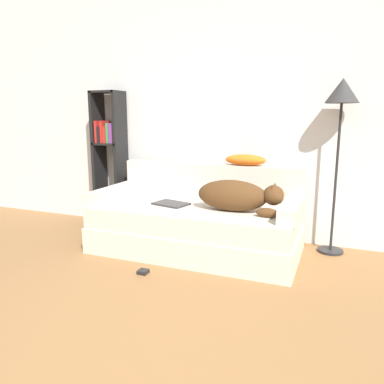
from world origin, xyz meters
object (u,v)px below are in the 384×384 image
(laptop, at_px, (171,204))
(bookshelf, at_px, (110,150))
(floor_lamp, at_px, (342,105))
(throw_pillow, at_px, (245,160))
(dog, at_px, (237,196))
(couch, at_px, (196,229))
(power_adapter, at_px, (143,272))

(laptop, bearing_deg, bookshelf, 167.34)
(bookshelf, bearing_deg, floor_lamp, -0.61)
(throw_pillow, bearing_deg, bookshelf, 177.96)
(dog, height_order, throw_pillow, throw_pillow)
(dog, bearing_deg, couch, 172.28)
(laptop, bearing_deg, couch, 24.43)
(bookshelf, bearing_deg, couch, -20.46)
(laptop, xyz_separation_m, bookshelf, (-1.01, 0.51, 0.43))
(laptop, height_order, floor_lamp, floor_lamp)
(floor_lamp, bearing_deg, bookshelf, 179.39)
(power_adapter, bearing_deg, couch, 72.95)
(couch, distance_m, power_adapter, 0.72)
(floor_lamp, bearing_deg, power_adapter, -141.85)
(floor_lamp, bearing_deg, couch, -159.88)
(couch, distance_m, throw_pillow, 0.83)
(throw_pillow, height_order, power_adapter, throw_pillow)
(bookshelf, relative_size, floor_lamp, 0.97)
(couch, xyz_separation_m, dog, (0.41, -0.06, 0.36))
(throw_pillow, height_order, floor_lamp, floor_lamp)
(floor_lamp, xyz_separation_m, power_adapter, (-1.40, -1.10, -1.34))
(laptop, relative_size, floor_lamp, 0.23)
(dog, bearing_deg, throw_pillow, 96.02)
(dog, relative_size, bookshelf, 0.49)
(couch, bearing_deg, power_adapter, -107.05)
(bookshelf, bearing_deg, throw_pillow, -2.04)
(dog, height_order, laptop, dog)
(couch, height_order, bookshelf, bookshelf)
(laptop, relative_size, bookshelf, 0.23)
(floor_lamp, bearing_deg, dog, -147.88)
(couch, bearing_deg, throw_pillow, 48.43)
(floor_lamp, bearing_deg, throw_pillow, -177.85)
(dog, distance_m, throw_pillow, 0.54)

